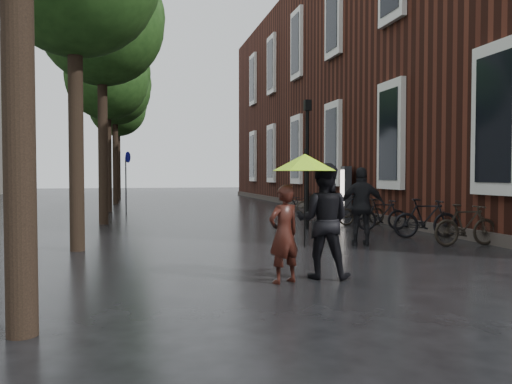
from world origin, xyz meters
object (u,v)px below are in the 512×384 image
object	(u,v)px
person_burgundy	(284,234)
lamp_post	(307,151)
person_black	(323,221)
parked_bicycles	(354,210)
ad_lightbox	(346,192)
pedestrian_walking	(362,206)

from	to	relation	value
person_burgundy	lamp_post	xyz separation A→B (m)	(2.92, 7.19, 1.65)
person_black	parked_bicycles	bearing A→B (deg)	-92.13
parked_bicycles	lamp_post	distance (m)	3.32
person_burgundy	ad_lightbox	bearing A→B (deg)	-139.03
parked_bicycles	lamp_post	size ratio (longest dim) A/B	3.12
person_burgundy	pedestrian_walking	distance (m)	4.61
person_black	pedestrian_walking	xyz separation A→B (m)	(2.26, 3.28, -0.00)
person_burgundy	ad_lightbox	xyz separation A→B (m)	(5.87, 10.97, 0.24)
pedestrian_walking	parked_bicycles	bearing A→B (deg)	-95.09
pedestrian_walking	lamp_post	xyz separation A→B (m)	(-0.07, 3.69, 1.48)
person_black	pedestrian_walking	size ratio (longest dim) A/B	1.00
person_burgundy	pedestrian_walking	xyz separation A→B (m)	(2.99, 3.50, 0.17)
person_black	parked_bicycles	world-z (taller)	person_black
parked_bicycles	person_black	bearing A→B (deg)	-117.79
person_burgundy	person_black	world-z (taller)	person_black
pedestrian_walking	parked_bicycles	distance (m)	5.61
ad_lightbox	person_burgundy	bearing A→B (deg)	-101.25
person_burgundy	person_black	size ratio (longest dim) A/B	0.82
person_black	person_burgundy	bearing A→B (deg)	42.14
pedestrian_walking	lamp_post	bearing A→B (deg)	-71.00
person_burgundy	lamp_post	size ratio (longest dim) A/B	0.38
person_black	parked_bicycles	size ratio (longest dim) A/B	0.15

